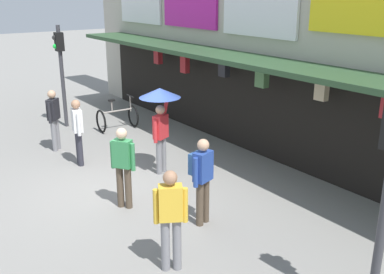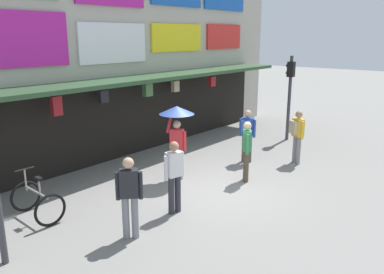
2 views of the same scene
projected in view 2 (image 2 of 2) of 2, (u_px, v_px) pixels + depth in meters
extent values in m
plane|color=gray|center=(216.00, 186.00, 10.47)|extent=(80.00, 80.00, 0.00)
cube|color=#B2AD9E|center=(100.00, 33.00, 12.29)|extent=(18.00, 1.20, 8.00)
cube|color=#2D4C2D|center=(129.00, 80.00, 11.84)|extent=(15.30, 1.40, 0.12)
cube|color=#B71E93|center=(21.00, 39.00, 9.73)|extent=(2.64, 0.08, 1.40)
cube|color=white|center=(114.00, 43.00, 11.97)|extent=(2.57, 0.08, 1.20)
cube|color=yellow|center=(177.00, 38.00, 14.14)|extent=(2.63, 0.08, 0.97)
cube|color=red|center=(224.00, 37.00, 16.33)|extent=(2.33, 0.08, 0.99)
cylinder|color=black|center=(55.00, 93.00, 10.13)|extent=(0.02, 0.02, 0.15)
cube|color=maroon|center=(56.00, 106.00, 10.21)|extent=(0.27, 0.16, 0.51)
cylinder|color=black|center=(103.00, 87.00, 11.44)|extent=(0.02, 0.02, 0.18)
cube|color=#232328|center=(103.00, 96.00, 11.50)|extent=(0.29, 0.17, 0.36)
cylinder|color=black|center=(147.00, 82.00, 12.53)|extent=(0.02, 0.02, 0.12)
cube|color=#477042|center=(148.00, 90.00, 12.60)|extent=(0.30, 0.18, 0.41)
cylinder|color=black|center=(175.00, 78.00, 13.85)|extent=(0.02, 0.02, 0.18)
cube|color=tan|center=(175.00, 86.00, 13.92)|extent=(0.27, 0.16, 0.39)
cylinder|color=black|center=(212.00, 75.00, 14.96)|extent=(0.02, 0.02, 0.15)
cube|color=maroon|center=(212.00, 81.00, 15.03)|extent=(0.30, 0.18, 0.38)
cube|color=black|center=(117.00, 121.00, 12.60)|extent=(15.30, 0.04, 2.50)
cylinder|color=#38383D|center=(289.00, 99.00, 14.78)|extent=(0.12, 0.12, 3.20)
cube|color=black|center=(291.00, 69.00, 14.51)|extent=(0.31, 0.27, 0.56)
sphere|color=black|center=(288.00, 66.00, 14.54)|extent=(0.15, 0.15, 0.15)
sphere|color=#19DB3D|center=(287.00, 73.00, 14.61)|extent=(0.15, 0.15, 0.15)
torus|color=black|center=(26.00, 196.00, 8.92)|extent=(0.72, 0.09, 0.72)
torus|color=black|center=(50.00, 210.00, 8.21)|extent=(0.72, 0.09, 0.72)
cylinder|color=#A3998E|center=(36.00, 192.00, 8.50)|extent=(0.09, 0.99, 0.05)
cylinder|color=#A3998E|center=(39.00, 187.00, 8.35)|extent=(0.04, 0.04, 0.35)
cube|color=black|center=(38.00, 179.00, 8.30)|extent=(0.11, 0.20, 0.06)
cylinder|color=#A3998E|center=(26.00, 180.00, 8.76)|extent=(0.04, 0.04, 0.50)
cylinder|color=black|center=(24.00, 169.00, 8.70)|extent=(0.44, 0.05, 0.04)
cylinder|color=#2D2D38|center=(171.00, 195.00, 8.77)|extent=(0.14, 0.14, 0.88)
cylinder|color=#2D2D38|center=(178.00, 193.00, 8.88)|extent=(0.14, 0.14, 0.88)
cube|color=white|center=(174.00, 164.00, 8.64)|extent=(0.40, 0.29, 0.56)
sphere|color=#A87A5B|center=(174.00, 146.00, 8.54)|extent=(0.22, 0.22, 0.22)
cylinder|color=white|center=(166.00, 168.00, 8.52)|extent=(0.09, 0.09, 0.56)
cylinder|color=white|center=(182.00, 164.00, 8.79)|extent=(0.09, 0.09, 0.56)
cylinder|color=gray|center=(126.00, 218.00, 7.70)|extent=(0.14, 0.14, 0.88)
cylinder|color=gray|center=(135.00, 217.00, 7.71)|extent=(0.14, 0.14, 0.88)
cube|color=#232328|center=(129.00, 183.00, 7.52)|extent=(0.41, 0.41, 0.56)
sphere|color=tan|center=(128.00, 163.00, 7.42)|extent=(0.22, 0.22, 0.22)
cylinder|color=#232328|center=(118.00, 186.00, 7.51)|extent=(0.09, 0.09, 0.56)
cylinder|color=#232328|center=(141.00, 185.00, 7.56)|extent=(0.09, 0.09, 0.56)
cylinder|color=brown|center=(246.00, 167.00, 10.68)|extent=(0.14, 0.14, 0.88)
cylinder|color=brown|center=(246.00, 165.00, 10.86)|extent=(0.14, 0.14, 0.88)
cube|color=#388E51|center=(247.00, 140.00, 10.59)|extent=(0.42, 0.39, 0.56)
sphere|color=beige|center=(247.00, 126.00, 10.48)|extent=(0.22, 0.22, 0.22)
cylinder|color=#388E51|center=(247.00, 144.00, 10.39)|extent=(0.09, 0.09, 0.56)
cylinder|color=#388E51|center=(246.00, 140.00, 10.81)|extent=(0.09, 0.09, 0.56)
cylinder|color=brown|center=(244.00, 148.00, 12.43)|extent=(0.14, 0.14, 0.88)
cylinder|color=brown|center=(249.00, 149.00, 12.36)|extent=(0.14, 0.14, 0.88)
cube|color=#28479E|center=(248.00, 126.00, 12.22)|extent=(0.31, 0.41, 0.56)
sphere|color=tan|center=(248.00, 114.00, 12.11)|extent=(0.22, 0.22, 0.22)
cylinder|color=#28479E|center=(241.00, 127.00, 12.31)|extent=(0.09, 0.09, 0.56)
cylinder|color=#28479E|center=(254.00, 129.00, 12.15)|extent=(0.09, 0.09, 0.56)
cube|color=#2D5693|center=(246.00, 127.00, 12.07)|extent=(0.23, 0.31, 0.40)
cylinder|color=gray|center=(180.00, 164.00, 10.89)|extent=(0.14, 0.14, 0.88)
cylinder|color=gray|center=(174.00, 164.00, 10.94)|extent=(0.14, 0.14, 0.88)
cube|color=red|center=(177.00, 139.00, 10.73)|extent=(0.35, 0.42, 0.56)
sphere|color=tan|center=(177.00, 125.00, 10.63)|extent=(0.22, 0.22, 0.22)
cylinder|color=red|center=(185.00, 141.00, 10.69)|extent=(0.09, 0.09, 0.56)
cylinder|color=red|center=(169.00, 124.00, 10.68)|extent=(0.23, 0.09, 0.48)
cylinder|color=#4C3823|center=(169.00, 121.00, 10.66)|extent=(0.02, 0.02, 0.55)
cone|color=#334C99|center=(177.00, 110.00, 10.53)|extent=(0.96, 0.96, 0.22)
cylinder|color=gray|center=(295.00, 149.00, 12.35)|extent=(0.14, 0.14, 0.88)
cylinder|color=gray|center=(298.00, 150.00, 12.19)|extent=(0.14, 0.14, 0.88)
cube|color=gold|center=(298.00, 127.00, 12.09)|extent=(0.37, 0.42, 0.56)
sphere|color=#A87A5B|center=(299.00, 114.00, 11.98)|extent=(0.22, 0.22, 0.22)
cylinder|color=gold|center=(294.00, 127.00, 12.30)|extent=(0.09, 0.09, 0.56)
cylinder|color=gold|center=(302.00, 131.00, 11.90)|extent=(0.09, 0.09, 0.56)
cube|color=tan|center=(294.00, 127.00, 12.03)|extent=(0.28, 0.32, 0.40)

